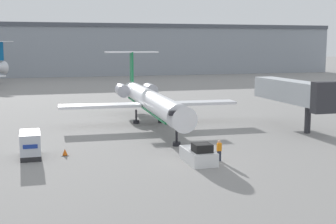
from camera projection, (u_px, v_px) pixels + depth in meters
The scene contains 8 objects.
ground_plane at pixel (199, 163), 40.42m from camera, with size 600.00×600.00×0.00m, color gray.
terminal_building at pixel (74, 50), 153.25m from camera, with size 180.00×16.80×16.81m.
airplane_main at pixel (149, 100), 59.91m from camera, with size 22.94×31.83×9.04m.
pushback_tug at pixel (198, 155), 40.41m from camera, with size 2.15×4.28×1.85m.
luggage_cart at pixel (30, 145), 42.11m from camera, with size 1.76×3.71×2.34m.
worker_near_tug at pixel (219, 150), 40.94m from camera, with size 0.40×0.26×1.87m.
traffic_cone_left at pixel (65, 152), 43.01m from camera, with size 0.69×0.69×0.62m.
jet_bridge at pixel (294, 92), 56.28m from camera, with size 3.20×14.94×6.19m.
Camera 1 is at (-13.57, -37.05, 10.16)m, focal length 50.00 mm.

